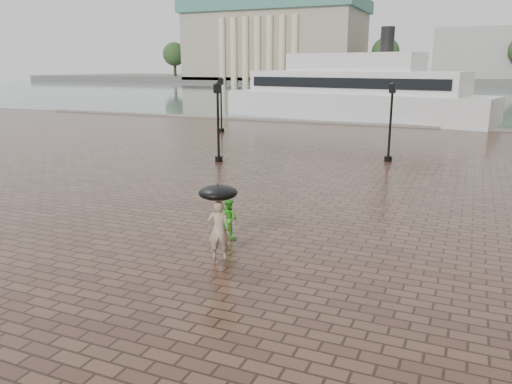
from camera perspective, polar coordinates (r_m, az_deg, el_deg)
ground at (r=17.76m, az=-2.05°, el=-3.42°), size 300.00×300.00×0.00m
harbour_water at (r=107.65m, az=19.86°, el=10.49°), size 240.00×240.00×0.00m
quay_edge at (r=48.13m, az=14.68°, el=7.32°), size 80.00×0.60×0.30m
far_shore at (r=175.48m, az=21.52°, el=11.79°), size 300.00×60.00×2.00m
museum at (r=171.81m, az=2.24°, el=17.01°), size 57.00×32.50×26.00m
far_trees at (r=153.50m, az=21.44°, el=14.75°), size 188.00×8.00×13.50m
street_lamps at (r=33.13m, az=1.54°, el=8.90°), size 15.44×12.44×4.40m
adult_pedestrian at (r=14.21m, az=-4.28°, el=-4.33°), size 0.74×0.63×1.73m
child_pedestrian at (r=15.99m, az=-3.13°, el=-3.01°), size 0.75×0.67×1.29m
ferry_near at (r=53.62m, az=11.07°, el=11.11°), size 28.53×12.17×9.10m
umbrella at (r=13.90m, az=-4.36°, el=-0.08°), size 1.10×1.10×1.15m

